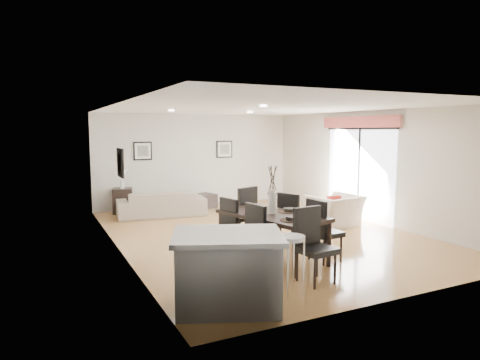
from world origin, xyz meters
name	(u,v)px	position (x,y,z in m)	size (l,w,h in m)	color
ground	(260,233)	(0.00, 0.00, 0.00)	(8.00, 8.00, 0.00)	tan
wall_back	(196,160)	(0.00, 4.00, 1.35)	(6.00, 0.04, 2.70)	beige
wall_front	(408,198)	(0.00, -4.00, 1.35)	(6.00, 0.04, 2.70)	beige
wall_left	(117,178)	(-3.00, 0.00, 1.35)	(0.04, 8.00, 2.70)	beige
wall_right	(369,166)	(3.00, 0.00, 1.35)	(0.04, 8.00, 2.70)	beige
ceiling	(261,108)	(0.00, 0.00, 2.70)	(6.00, 8.00, 0.02)	white
sofa	(162,204)	(-1.42, 2.78, 0.33)	(2.25, 0.88, 0.66)	gray
armchair	(334,211)	(1.87, -0.15, 0.36)	(1.12, 0.98, 0.73)	beige
courtyard_plant_a	(472,204)	(5.83, -0.77, 0.31)	(0.56, 0.49, 0.62)	#314E21
courtyard_plant_b	(396,193)	(5.60, 1.60, 0.31)	(0.35, 0.35, 0.62)	#314E21
dining_table	(272,218)	(-0.72, -1.73, 0.72)	(1.43, 2.11, 0.80)	black
dining_chair_wnear	(249,235)	(-1.40, -2.20, 0.60)	(0.56, 0.56, 1.08)	black
dining_chair_wfar	(224,225)	(-1.40, -1.22, 0.58)	(0.56, 0.56, 1.03)	black
dining_chair_enear	(321,227)	(-0.04, -2.22, 0.60)	(0.51, 0.51, 1.07)	black
dining_chair_efar	(292,217)	(-0.03, -1.28, 0.59)	(0.62, 0.62, 1.06)	black
dining_chair_head	(312,240)	(-0.73, -2.92, 0.61)	(0.54, 0.54, 1.10)	black
dining_chair_foot	(243,212)	(-0.68, -0.54, 0.63)	(0.65, 0.65, 1.13)	black
vase	(272,194)	(-0.72, -1.73, 1.15)	(1.08, 1.65, 0.84)	white
coffee_table	(198,202)	(-0.17, 3.41, 0.20)	(0.98, 0.59, 0.39)	black
side_table	(123,201)	(-2.25, 3.66, 0.34)	(0.50, 0.50, 0.67)	black
table_lamp	(122,177)	(-2.25, 3.66, 0.99)	(0.26, 0.26, 0.49)	white
cushion	(334,203)	(1.77, -0.25, 0.58)	(0.33, 0.10, 0.33)	maroon
kitchen_island	(228,270)	(-2.23, -3.23, 0.48)	(1.65, 1.48, 0.95)	silver
bar_stool	(291,244)	(-1.29, -3.23, 0.70)	(0.37, 0.37, 0.82)	silver
framed_print_back_left	(143,151)	(-1.60, 3.97, 1.65)	(0.52, 0.04, 0.52)	black
framed_print_back_right	(224,149)	(0.90, 3.97, 1.65)	(0.52, 0.04, 0.52)	black
framed_print_left_wall	(120,163)	(-2.97, -0.20, 1.65)	(0.04, 0.52, 0.52)	black
sliding_door	(359,153)	(2.96, 0.30, 1.66)	(0.12, 2.70, 2.57)	white
courtyard	(430,175)	(6.16, 0.87, 0.92)	(6.00, 6.00, 2.00)	gray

